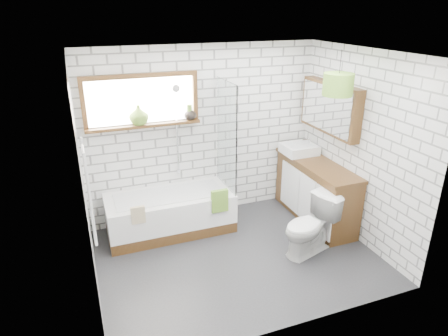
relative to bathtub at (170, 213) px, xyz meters
name	(u,v)px	position (x,y,z in m)	size (l,w,h in m)	color
floor	(237,256)	(0.63, -0.92, -0.28)	(3.40, 2.60, 0.01)	#262629
ceiling	(240,53)	(0.63, -0.92, 2.23)	(3.40, 2.60, 0.01)	white
wall_back	(203,134)	(0.63, 0.38, 0.97)	(3.40, 0.01, 2.50)	white
wall_front	(296,217)	(0.63, -2.23, 0.97)	(3.40, 0.01, 2.50)	white
wall_left	(84,187)	(-1.07, -0.92, 0.97)	(0.01, 2.60, 2.50)	white
wall_right	(359,148)	(2.34, -0.92, 0.97)	(0.01, 2.60, 2.50)	white
window	(142,101)	(-0.22, 0.34, 1.52)	(1.52, 0.16, 0.68)	#3A2310
towel_radiator	(89,191)	(-1.03, -0.92, 0.92)	(0.06, 0.52, 1.00)	white
mirror_cabinet	(330,108)	(2.25, -0.32, 1.37)	(0.16, 1.20, 0.70)	#3A2310
shower_riser	(177,131)	(0.23, 0.34, 1.07)	(0.02, 0.02, 1.30)	silver
bathtub	(170,213)	(0.00, 0.00, 0.00)	(1.72, 0.76, 0.56)	white
shower_screen	(226,136)	(0.84, 0.00, 1.03)	(0.02, 0.72, 1.50)	white
towel_green	(220,201)	(0.60, -0.38, 0.26)	(0.23, 0.06, 0.31)	#5A8929
towel_beige	(138,215)	(-0.49, -0.38, 0.26)	(0.18, 0.04, 0.23)	tan
vanity	(315,191)	(2.08, -0.41, 0.17)	(0.50, 1.56, 0.89)	#3A2310
basin	(299,149)	(2.02, 0.02, 0.69)	(0.48, 0.42, 0.14)	white
tap	(309,144)	(2.18, 0.02, 0.75)	(0.03, 0.03, 0.17)	silver
toilet	(310,226)	(1.53, -1.15, 0.10)	(0.75, 0.43, 0.76)	white
vase_olive	(139,116)	(-0.28, 0.31, 1.33)	(0.25, 0.25, 0.26)	olive
vase_dark	(190,115)	(0.43, 0.31, 1.29)	(0.17, 0.17, 0.17)	black
bottle	(190,114)	(0.42, 0.31, 1.31)	(0.07, 0.07, 0.21)	olive
pendant	(338,85)	(1.89, -0.93, 1.82)	(0.36, 0.36, 0.26)	#5A8929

